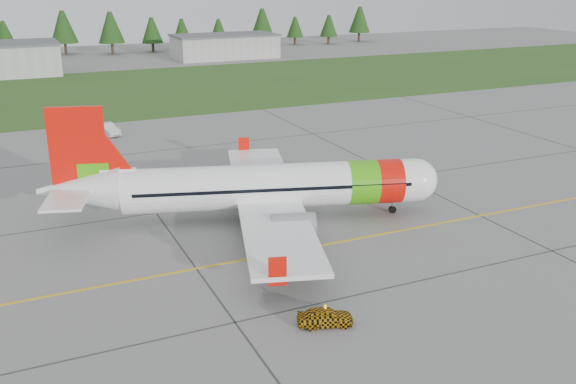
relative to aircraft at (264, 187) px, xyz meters
name	(u,v)px	position (x,y,z in m)	size (l,w,h in m)	color
ground	(442,276)	(7.08, -14.87, -2.87)	(320.00, 320.00, 0.00)	gray
aircraft	(264,187)	(0.00, 0.00, 0.00)	(32.01, 30.23, 9.94)	white
follow_me_car	(325,300)	(-3.21, -17.30, -1.22)	(1.32, 1.12, 3.29)	orange
service_van	(106,117)	(-7.01, 35.40, -0.54)	(1.62, 1.53, 4.65)	silver
grass_strip	(158,88)	(7.08, 67.13, -2.85)	(320.00, 50.00, 0.03)	#30561E
taxi_guideline	(380,234)	(7.08, -6.87, -2.86)	(120.00, 0.25, 0.02)	gold
hangar_east	(225,47)	(32.08, 103.13, -0.27)	(24.00, 12.00, 5.20)	#A8A8A3
treeline	(104,34)	(7.08, 123.13, 2.13)	(160.00, 8.00, 10.00)	#1C3F14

